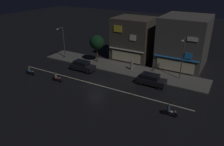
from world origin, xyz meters
name	(u,v)px	position (x,y,z in m)	size (l,w,h in m)	color
ground_plane	(96,84)	(0.00, 0.00, 0.00)	(140.00, 140.00, 0.00)	black
lane_divider_stripe	(96,84)	(0.00, 0.00, 0.01)	(28.50, 0.16, 0.01)	beige
sidewalk_far	(119,67)	(0.00, 7.50, 0.07)	(30.00, 4.90, 0.14)	#5B5954
storefront_left_block	(133,39)	(0.00, 13.06, 3.94)	(7.13, 6.38, 7.89)	#4C443A
storefront_center_block	(184,41)	(9.00, 14.39, 4.36)	(7.64, 9.03, 8.72)	#56514C
streetlamp_west	(63,40)	(-11.62, 6.40, 3.75)	(0.44, 1.64, 6.00)	#47494C
streetlamp_mid	(182,55)	(10.36, 7.80, 4.03)	(0.44, 1.64, 6.53)	#47494C
pedestrian_on_sidewalk	(132,65)	(2.35, 7.51, 1.02)	(0.41, 0.41, 1.91)	gray
street_tree	(97,42)	(-4.82, 7.80, 3.85)	(2.63, 2.63, 5.05)	#473323
parked_car_near_kerb	(151,80)	(7.14, 3.94, 0.87)	(4.30, 1.98, 1.67)	black
parked_car_trailing	(82,66)	(-4.89, 3.32, 0.87)	(4.30, 1.98, 1.67)	black
motorcycle_lead	(169,111)	(11.76, -2.47, 0.63)	(1.90, 0.60, 1.52)	black
motorcycle_following	(56,78)	(-5.71, -2.13, 0.63)	(1.90, 0.60, 1.52)	black
motorcycle_opposite_lane	(30,71)	(-11.27, -2.40, 0.63)	(1.90, 0.60, 1.52)	black
traffic_cone	(83,66)	(-5.75, 4.50, 0.28)	(0.36, 0.36, 0.55)	orange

